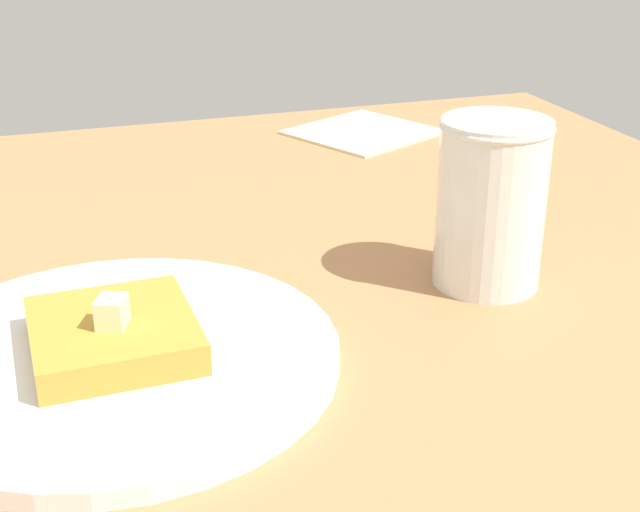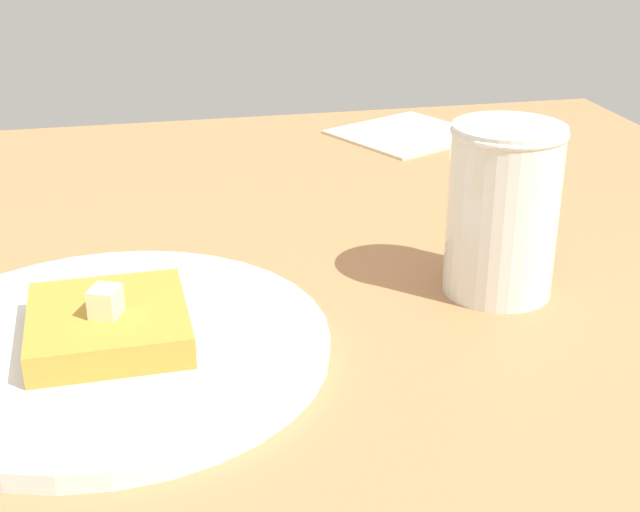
# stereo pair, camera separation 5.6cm
# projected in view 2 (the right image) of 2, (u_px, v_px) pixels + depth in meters

# --- Properties ---
(table_surface) EXTENTS (1.18, 1.18, 0.03)m
(table_surface) POSITION_uv_depth(u_px,v_px,m) (114.00, 422.00, 0.49)
(table_surface) COLOR #AB7247
(table_surface) RESTS_ON ground
(plate) EXTENTS (0.26, 0.26, 0.01)m
(plate) POSITION_uv_depth(u_px,v_px,m) (117.00, 345.00, 0.53)
(plate) COLOR silver
(plate) RESTS_ON table_surface
(toast_slice_center) EXTENTS (0.10, 0.10, 0.02)m
(toast_slice_center) POSITION_uv_depth(u_px,v_px,m) (114.00, 323.00, 0.53)
(toast_slice_center) COLOR #B58630
(toast_slice_center) RESTS_ON plate
(butter_pat_primary) EXTENTS (0.02, 0.02, 0.02)m
(butter_pat_primary) POSITION_uv_depth(u_px,v_px,m) (110.00, 301.00, 0.51)
(butter_pat_primary) COLOR beige
(butter_pat_primary) RESTS_ON toast_slice_center
(syrup_jar) EXTENTS (0.08, 0.08, 0.12)m
(syrup_jar) POSITION_uv_depth(u_px,v_px,m) (502.00, 219.00, 0.60)
(syrup_jar) COLOR #58270C
(syrup_jar) RESTS_ON table_surface
(napkin) EXTENTS (0.18, 0.18, 0.00)m
(napkin) POSITION_uv_depth(u_px,v_px,m) (407.00, 134.00, 0.97)
(napkin) COLOR beige
(napkin) RESTS_ON table_surface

